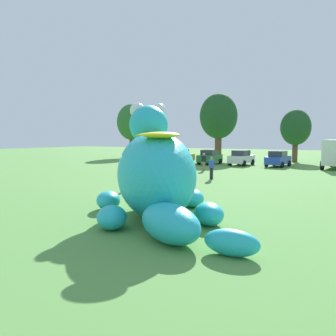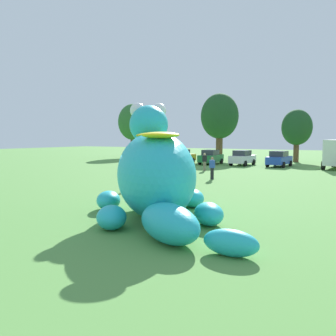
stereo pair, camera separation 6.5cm
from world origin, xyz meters
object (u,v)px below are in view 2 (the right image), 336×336
Objects in this scene: spectator_by_cars at (123,178)px; spectator_wandering at (205,162)px; car_green at (211,157)px; car_white at (242,158)px; spectator_mid_field at (212,168)px; car_yellow at (181,156)px; car_blue at (279,159)px; giant_inflatable_creature at (156,173)px.

spectator_wandering is at bearing 95.30° from spectator_by_cars.
spectator_by_cars is at bearing -79.63° from car_green.
spectator_mid_field is (2.27, -14.04, -0.01)m from car_white.
car_yellow reaches higher than spectator_wandering.
car_blue is 9.76m from spectator_wandering.
car_yellow and car_white have the same top height.
car_yellow is at bearing 131.59° from spectator_wandering.
car_yellow is 2.50× the size of spectator_wandering.
spectator_wandering is (-1.02, -8.16, -0.01)m from car_white.
spectator_wandering is (-3.29, 5.88, 0.00)m from spectator_mid_field.
spectator_mid_field is 1.00× the size of spectator_by_cars.
giant_inflatable_creature reaches higher than car_yellow.
car_green is 3.77m from car_white.
spectator_mid_field is at bearing -60.77° from spectator_wandering.
car_yellow reaches higher than spectator_mid_field.
spectator_mid_field and spectator_wandering have the same top height.
giant_inflatable_creature reaches higher than spectator_by_cars.
giant_inflatable_creature is 2.05× the size of car_green.
car_yellow is 2.50× the size of spectator_mid_field.
car_white is at bearing 5.34° from car_green.
car_yellow is 1.01× the size of car_blue.
giant_inflatable_creature is 4.95× the size of spectator_by_cars.
spectator_by_cars is (-1.96, -8.50, 0.00)m from spectator_mid_field.
car_green is at bearing 9.30° from car_yellow.
car_green reaches higher than spectator_wandering.
giant_inflatable_creature is 27.00m from car_blue.
car_yellow is 7.48m from car_white.
car_yellow is at bearing -174.42° from car_blue.
car_blue is 14.32m from spectator_mid_field.
car_green is at bearing 113.74° from spectator_mid_field.
car_white and car_blue have the same top height.
car_white reaches higher than spectator_wandering.
car_green is 22.56m from spectator_by_cars.
car_green reaches higher than spectator_mid_field.
spectator_mid_field is (-2.99, 12.74, -0.92)m from giant_inflatable_creature.
giant_inflatable_creature is 27.94m from car_green.
car_blue is (7.82, 0.52, 0.00)m from car_green.
spectator_wandering is at bearing -121.42° from car_blue.
giant_inflatable_creature is 2.00× the size of car_blue.
spectator_wandering is at bearing -70.73° from car_green.
spectator_by_cars is at bearing -84.70° from spectator_wandering.
car_blue is (4.06, 0.17, 0.00)m from car_white.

